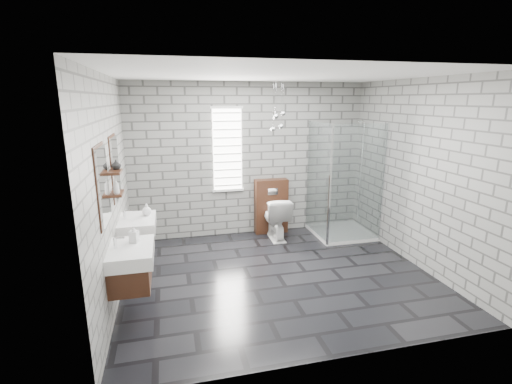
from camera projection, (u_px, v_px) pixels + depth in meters
name	position (u px, v px, depth m)	size (l,w,h in m)	color
floor	(278.00, 275.00, 5.23)	(4.20, 3.60, 0.02)	black
ceiling	(281.00, 74.00, 4.56)	(4.20, 3.60, 0.02)	white
wall_back	(250.00, 160.00, 6.60)	(4.20, 0.02, 2.70)	gray
wall_front	(341.00, 226.00, 3.19)	(4.20, 0.02, 2.70)	gray
wall_left	(110.00, 190.00, 4.41)	(0.02, 3.60, 2.70)	gray
wall_right	(418.00, 174.00, 5.37)	(0.02, 3.60, 2.70)	gray
vanity_left	(127.00, 255.00, 4.03)	(0.47, 0.70, 1.57)	#412214
vanity_right	(134.00, 225.00, 5.00)	(0.47, 0.70, 1.57)	#412214
shelf_lower	(117.00, 194.00, 4.39)	(0.14, 0.30, 0.03)	#412214
shelf_upper	(115.00, 172.00, 4.33)	(0.14, 0.30, 0.03)	#412214
window	(227.00, 150.00, 6.43)	(0.56, 0.05, 1.48)	white
cistern_panel	(271.00, 206.00, 6.79)	(0.60, 0.20, 1.00)	#412214
flush_plate	(273.00, 192.00, 6.62)	(0.18, 0.01, 0.12)	silver
shower_enclosure	(340.00, 210.00, 6.56)	(1.00, 1.00, 2.03)	white
pendant_cluster	(277.00, 120.00, 6.10)	(0.27, 0.27, 0.82)	silver
toilet	(276.00, 218.00, 6.53)	(0.42, 0.73, 0.75)	white
soap_bottle_a	(134.00, 234.00, 4.12)	(0.09, 0.09, 0.20)	#B2B2B2
soap_bottle_b	(147.00, 210.00, 5.09)	(0.13, 0.13, 0.16)	#B2B2B2
soap_bottle_c	(116.00, 186.00, 4.29)	(0.07, 0.07, 0.18)	#B2B2B2
vase	(116.00, 165.00, 4.40)	(0.11, 0.11, 0.12)	#B2B2B2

